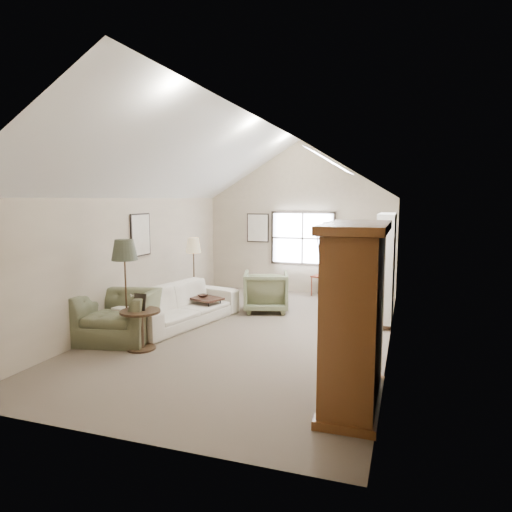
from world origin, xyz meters
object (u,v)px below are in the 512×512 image
(armoire, at_px, (354,316))
(armchair_near, at_px, (117,316))
(sofa, at_px, (181,305))
(coffee_table, at_px, (203,307))
(armchair_far, at_px, (266,291))
(side_table, at_px, (141,330))
(side_chair, at_px, (323,272))

(armoire, xyz_separation_m, armchair_near, (-4.25, 1.25, -0.67))
(sofa, relative_size, coffee_table, 3.10)
(armoire, bearing_deg, coffee_table, 137.75)
(sofa, height_order, coffee_table, sofa)
(armchair_far, height_order, coffee_table, armchair_far)
(sofa, bearing_deg, armchair_far, -26.41)
(sofa, distance_m, armchair_near, 1.42)
(armoire, distance_m, coffee_table, 4.80)
(side_table, bearing_deg, sofa, 93.58)
(sofa, distance_m, armchair_far, 2.02)
(armchair_far, bearing_deg, sofa, 33.52)
(armchair_near, distance_m, coffee_table, 2.07)
(armchair_far, distance_m, side_chair, 2.20)
(coffee_table, height_order, side_chair, side_chair)
(armchair_far, distance_m, side_table, 3.37)
(armchair_far, relative_size, side_chair, 0.79)
(armchair_far, bearing_deg, armoire, 103.28)
(armchair_near, bearing_deg, side_chair, 48.01)
(armchair_near, bearing_deg, armoire, -28.56)
(coffee_table, relative_size, side_table, 1.29)
(coffee_table, bearing_deg, armoire, -42.25)
(sofa, bearing_deg, armoire, -111.58)
(side_chair, bearing_deg, armoire, -53.24)
(armchair_near, bearing_deg, coffee_table, 56.18)
(armchair_far, bearing_deg, coffee_table, 23.51)
(armoire, relative_size, side_chair, 1.78)
(side_table, bearing_deg, armchair_near, 156.00)
(armchair_near, height_order, side_chair, side_chair)
(side_chair, bearing_deg, armchair_far, -91.51)
(armoire, relative_size, coffee_table, 2.58)
(armchair_near, relative_size, side_table, 2.01)
(armchair_far, xyz_separation_m, side_chair, (0.92, 1.99, 0.17))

